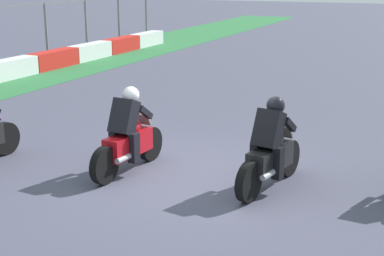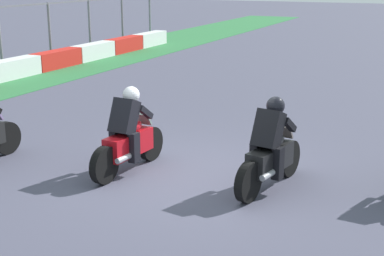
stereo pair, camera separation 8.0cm
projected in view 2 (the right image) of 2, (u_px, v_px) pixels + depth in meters
name	position (u px, v px, depth m)	size (l,w,h in m)	color
ground_plane	(191.00, 177.00, 9.70)	(120.00, 120.00, 0.00)	#48485B
rider_lane_b	(270.00, 152.00, 9.03)	(2.03, 0.61, 1.51)	black
rider_lane_c	(128.00, 137.00, 9.82)	(2.04, 0.55, 1.51)	black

